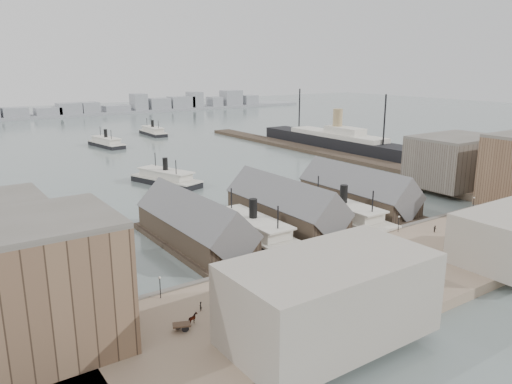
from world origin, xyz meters
TOP-DOWN VIEW (x-y plane):
  - ground at (0.00, 0.00)m, footprint 900.00×900.00m
  - quay at (0.00, -20.00)m, footprint 180.00×30.00m
  - seawall at (0.00, -5.20)m, footprint 180.00×1.20m
  - east_wharf at (78.00, 90.00)m, footprint 10.00×180.00m
  - ferry_shed_west at (-26.00, 16.88)m, footprint 14.00×42.00m
  - ferry_shed_center at (0.00, 16.88)m, footprint 14.00×42.00m
  - ferry_shed_east at (26.00, 16.88)m, footprint 14.00×42.00m
  - warehouse_east_back at (68.00, 15.00)m, footprint 28.00×20.00m
  - street_bldg_west at (-30.00, -32.00)m, footprint 30.00×16.00m
  - lamp_post_far_w at (-45.00, -7.00)m, footprint 0.44×0.44m
  - lamp_post_near_w at (-15.00, -7.00)m, footprint 0.44×0.44m
  - lamp_post_near_e at (15.00, -7.00)m, footprint 0.44×0.44m
  - lamp_post_far_e at (45.00, -7.00)m, footprint 0.44×0.44m
  - far_shore at (-2.07, 334.14)m, footprint 500.00×40.00m
  - ferry_docked_west at (-13.00, 12.31)m, footprint 8.91×29.69m
  - ferry_docked_east at (13.00, 9.33)m, footprint 9.16×30.54m
  - ferry_open_near at (-6.29, 75.40)m, footprint 16.58×28.64m
  - ferry_open_mid at (3.05, 166.10)m, footprint 11.60×26.78m
  - ferry_open_far at (39.10, 192.31)m, footprint 8.13×25.77m
  - ocean_steamer at (92.00, 94.68)m, footprint 13.34×97.47m
  - horse_cart_left at (-45.06, -17.95)m, footprint 4.85×3.08m
  - horse_cart_center at (-18.77, -14.80)m, footprint 4.88×1.51m
  - horse_cart_right at (12.00, -24.60)m, footprint 4.87×3.26m
  - pedestrian_0 at (-41.58, -14.76)m, footprint 0.70×0.69m
  - pedestrian_1 at (-41.31, -21.77)m, footprint 1.00×0.90m
  - pedestrian_2 at (-24.50, -8.00)m, footprint 1.14×0.87m
  - pedestrian_3 at (-17.23, -23.07)m, footprint 1.11×0.70m
  - pedestrian_4 at (-1.62, -13.72)m, footprint 0.70×0.92m
  - pedestrian_5 at (15.13, -22.30)m, footprint 0.73×0.63m
  - pedestrian_6 at (21.99, -11.96)m, footprint 0.92×0.99m
  - pedestrian_7 at (27.33, -24.09)m, footprint 1.30×1.08m
  - pedestrian_8 at (38.83, -16.04)m, footprint 0.95×0.42m

SIDE VIEW (x-z plane):
  - ground at x=0.00m, z-range 0.00..0.00m
  - east_wharf at x=78.00m, z-range 0.00..1.60m
  - quay at x=0.00m, z-range 0.00..2.00m
  - seawall at x=0.00m, z-range 0.00..2.30m
  - ferry_open_far at x=39.10m, z-range -2.43..6.73m
  - ferry_open_mid at x=3.05m, z-range -2.46..6.79m
  - ferry_open_near at x=-6.29m, z-range -2.60..7.20m
  - ferry_docked_west at x=-13.00m, z-range -2.82..7.79m
  - ferry_docked_east at x=13.00m, z-range -2.90..8.01m
  - pedestrian_0 at x=-41.58m, z-range 2.00..3.56m
  - pedestrian_2 at x=-24.50m, z-range 2.00..3.56m
  - pedestrian_8 at x=38.83m, z-range 2.00..3.61m
  - pedestrian_6 at x=21.99m, z-range 2.00..3.63m
  - horse_cart_center at x=-18.77m, z-range 2.00..3.66m
  - horse_cart_left at x=-45.06m, z-range 2.00..3.67m
  - pedestrian_4 at x=-1.62m, z-range 2.00..3.68m
  - horse_cart_right at x=12.00m, z-range 2.00..3.69m
  - pedestrian_1 at x=-41.31m, z-range 2.00..3.70m
  - pedestrian_5 at x=15.13m, z-range 2.00..3.70m
  - pedestrian_7 at x=27.33m, z-range 2.00..3.74m
  - pedestrian_3 at x=-17.23m, z-range 2.00..3.77m
  - far_shore at x=-2.07m, z-range -3.96..11.77m
  - ocean_steamer at x=92.00m, z-range -5.56..13.94m
  - ferry_shed_west at x=-26.00m, z-range -1.66..10.94m
  - ferry_shed_center at x=0.00m, z-range -1.66..10.94m
  - ferry_shed_east at x=26.00m, z-range -1.66..10.94m
  - lamp_post_far_w at x=-45.00m, z-range 2.75..6.67m
  - lamp_post_near_w at x=-15.00m, z-range 2.75..6.67m
  - lamp_post_near_e at x=15.00m, z-range 2.75..6.67m
  - lamp_post_far_e at x=45.00m, z-range 2.75..6.67m
  - street_bldg_west at x=-30.00m, z-range 2.00..14.00m
  - warehouse_east_back at x=68.00m, z-range 2.00..17.00m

